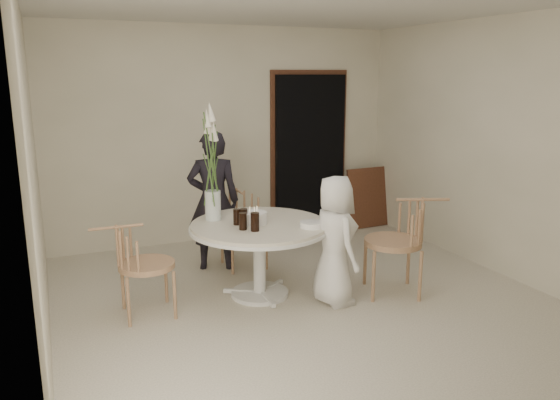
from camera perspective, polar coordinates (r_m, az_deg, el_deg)
name	(u,v)px	position (r m, az deg, el deg)	size (l,w,h in m)	color
ground	(303,299)	(5.34, 2.44, -10.26)	(4.50, 4.50, 0.00)	silver
room_shell	(305,130)	(4.93, 2.62, 7.31)	(4.50, 4.50, 4.50)	silver
doorway	(310,154)	(7.45, 3.12, 4.86)	(1.00, 0.10, 2.10)	black
door_trim	(308,149)	(7.48, 2.99, 5.35)	(1.12, 0.03, 2.22)	brown
table	(259,235)	(5.21, -2.17, -3.64)	(1.33, 1.33, 0.73)	silver
picture_frame	(368,198)	(7.75, 9.16, 0.25)	(0.63, 0.04, 0.83)	brown
chair_far	(240,216)	(6.14, -4.20, -1.70)	(0.49, 0.52, 0.85)	tan
chair_right	(407,232)	(5.42, 13.17, -3.24)	(0.69, 0.67, 0.97)	tan
chair_left	(132,257)	(4.95, -15.20, -5.76)	(0.53, 0.49, 0.86)	tan
girl	(213,201)	(5.97, -6.97, -0.06)	(0.56, 0.37, 1.53)	black
boy	(335,241)	(5.07, 5.75, -4.25)	(0.60, 0.39, 1.22)	white
birthday_cake	(254,218)	(5.14, -2.70, -1.89)	(0.24, 0.24, 0.16)	white
cola_tumbler_a	(244,217)	(5.10, -3.81, -1.78)	(0.07, 0.07, 0.16)	black
cola_tumbler_b	(255,222)	(4.91, -2.64, -2.29)	(0.08, 0.08, 0.17)	black
cola_tumbler_c	(243,221)	(4.96, -3.89, -2.23)	(0.07, 0.07, 0.16)	black
cola_tumbler_d	(237,217)	(5.12, -4.53, -1.78)	(0.07, 0.07, 0.15)	black
plate_stack	(311,225)	(5.04, 3.28, -2.58)	(0.21, 0.21, 0.05)	white
flower_vase	(212,172)	(5.24, -7.12, 2.94)	(0.15, 0.15, 1.14)	silver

